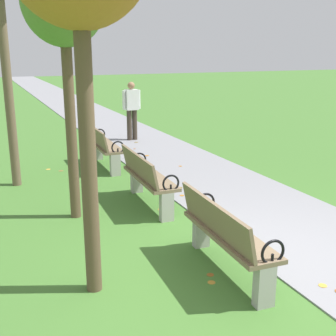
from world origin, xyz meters
TOP-DOWN VIEW (x-y plane):
  - ground_plane at (0.00, 0.00)m, footprint 80.00×80.00m
  - paved_walkway at (1.14, 18.00)m, footprint 2.28×44.00m
  - park_bench_1 at (-0.50, 0.00)m, footprint 0.55×1.62m
  - park_bench_2 at (-0.50, 2.48)m, footprint 0.53×1.62m
  - park_bench_3 at (-0.50, 5.14)m, footprint 0.50×1.61m
  - tree_2 at (-1.69, 2.46)m, footprint 1.16×1.16m
  - pedestrian_walking at (1.03, 7.66)m, footprint 0.53×0.23m
  - scattered_leaves at (-0.07, 3.27)m, footprint 2.80×8.25m

SIDE VIEW (x-z plane):
  - ground_plane at x=0.00m, z-range 0.00..0.00m
  - paved_walkway at x=1.14m, z-range 0.00..0.02m
  - scattered_leaves at x=-0.07m, z-range 0.00..0.03m
  - park_bench_1 at x=-0.50m, z-range 0.04..0.93m
  - park_bench_2 at x=-0.50m, z-range 0.04..0.93m
  - park_bench_3 at x=-0.50m, z-range 0.04..0.93m
  - pedestrian_walking at x=1.03m, z-range 0.12..1.74m
  - tree_2 at x=-1.69m, z-range 1.20..5.00m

